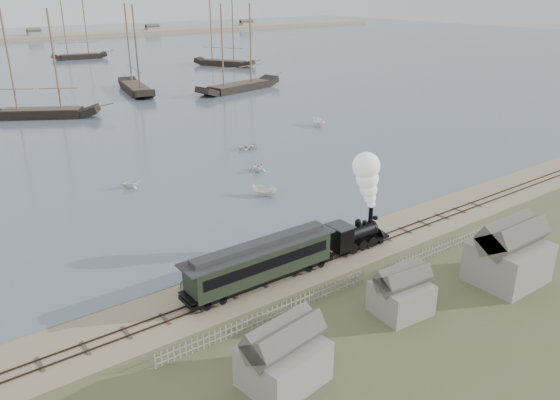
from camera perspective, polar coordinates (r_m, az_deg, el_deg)
ground at (r=50.29m, az=0.57°, el=-6.40°), size 600.00×600.00×0.00m
rail_track at (r=48.88m, az=2.00°, el=-7.23°), size 120.00×1.80×0.16m
picket_fence_west at (r=42.13m, az=-0.76°, el=-12.44°), size 19.00×0.10×1.20m
picket_fence_east at (r=53.70m, az=16.30°, el=-5.43°), size 15.00×0.10×1.20m
shed_left at (r=36.60m, az=0.36°, el=-18.48°), size 5.00×4.00×4.10m
shed_mid at (r=43.99m, az=12.40°, el=-11.40°), size 4.00×3.50×3.60m
shed_right at (r=51.01m, az=22.43°, el=-7.75°), size 6.00×5.00×5.10m
locomotive at (r=52.05m, az=8.98°, el=-0.65°), size 7.18×2.68×8.96m
passenger_coach at (r=45.71m, az=-2.04°, el=-6.36°), size 14.20×2.74×3.45m
beached_dinghy at (r=46.17m, az=-7.75°, el=-8.73°), size 4.69×5.11×0.87m
rowboat_1 at (r=70.36m, az=-15.32°, el=1.81°), size 2.29×2.65×1.39m
rowboat_2 at (r=65.28m, az=-1.69°, el=0.99°), size 3.37×2.65×1.24m
rowboat_3 at (r=84.72m, az=-3.21°, el=5.62°), size 3.07×3.89×0.73m
rowboat_4 at (r=74.11m, az=-2.30°, el=3.62°), size 3.61×3.74×1.51m
rowboat_5 at (r=99.19m, az=4.02°, el=8.15°), size 3.86×2.29×1.40m
schooner_2 at (r=113.11m, az=-24.27°, el=12.81°), size 20.48×14.81×20.00m
schooner_3 at (r=134.31m, az=-15.21°, el=15.00°), size 8.89×22.14×20.00m
schooner_4 at (r=132.91m, az=-4.39°, el=15.59°), size 24.73×10.67×20.00m
schooner_5 at (r=176.77m, az=-5.97°, el=16.98°), size 14.01×19.70×20.00m
schooner_8 at (r=204.84m, az=-20.53°, el=16.41°), size 18.38×6.88×20.00m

